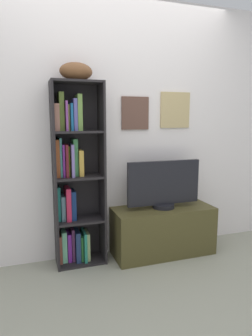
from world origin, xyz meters
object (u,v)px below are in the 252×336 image
object	(u,v)px
football	(76,71)
television	(164,185)
tv_stand	(163,231)
bookshelf	(74,179)

from	to	relation	value
football	television	bearing A→B (deg)	-5.05
tv_stand	television	distance (m)	0.48
bookshelf	tv_stand	world-z (taller)	bookshelf
bookshelf	television	xyz separation A→B (m)	(0.88, -0.11, -0.10)
tv_stand	television	world-z (taller)	television
tv_stand	television	size ratio (longest dim) A/B	1.34
bookshelf	football	world-z (taller)	football
football	bookshelf	bearing A→B (deg)	144.50
football	tv_stand	world-z (taller)	football
football	television	xyz separation A→B (m)	(0.83, -0.07, -1.06)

